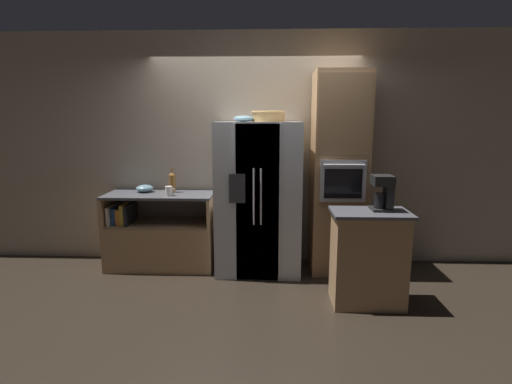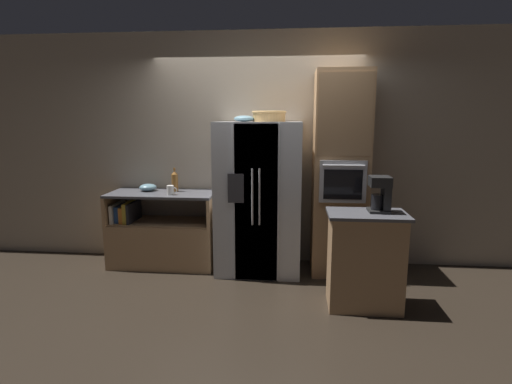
{
  "view_description": "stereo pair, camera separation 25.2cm",
  "coord_description": "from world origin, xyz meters",
  "px_view_note": "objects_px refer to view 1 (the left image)",
  "views": [
    {
      "loc": [
        0.2,
        -4.45,
        1.78
      ],
      "look_at": [
        0.03,
        -0.01,
        0.96
      ],
      "focal_mm": 28.0,
      "sensor_mm": 36.0,
      "label": 1
    },
    {
      "loc": [
        0.45,
        -4.43,
        1.78
      ],
      "look_at": [
        0.03,
        -0.01,
        0.96
      ],
      "focal_mm": 28.0,
      "sensor_mm": 36.0,
      "label": 2
    }
  ],
  "objects_px": {
    "fruit_bowl": "(244,119)",
    "coffee_maker": "(384,191)",
    "mug": "(169,191)",
    "mixing_bowl": "(145,188)",
    "refrigerator": "(259,198)",
    "wicker_basket": "(269,116)",
    "wall_oven": "(338,174)",
    "bottle_tall": "(172,182)"
  },
  "relations": [
    {
      "from": "refrigerator",
      "to": "wicker_basket",
      "type": "bearing_deg",
      "value": 23.87
    },
    {
      "from": "mug",
      "to": "coffee_maker",
      "type": "relative_size",
      "value": 0.36
    },
    {
      "from": "wall_oven",
      "to": "bottle_tall",
      "type": "distance_m",
      "value": 1.97
    },
    {
      "from": "wall_oven",
      "to": "wicker_basket",
      "type": "relative_size",
      "value": 5.94
    },
    {
      "from": "wall_oven",
      "to": "bottle_tall",
      "type": "height_order",
      "value": "wall_oven"
    },
    {
      "from": "bottle_tall",
      "to": "mixing_bowl",
      "type": "relative_size",
      "value": 1.41
    },
    {
      "from": "fruit_bowl",
      "to": "coffee_maker",
      "type": "xyz_separation_m",
      "value": [
        1.38,
        -0.78,
        -0.67
      ]
    },
    {
      "from": "wicker_basket",
      "to": "fruit_bowl",
      "type": "xyz_separation_m",
      "value": [
        -0.28,
        -0.06,
        -0.03
      ]
    },
    {
      "from": "refrigerator",
      "to": "wicker_basket",
      "type": "relative_size",
      "value": 4.51
    },
    {
      "from": "refrigerator",
      "to": "bottle_tall",
      "type": "relative_size",
      "value": 6.02
    },
    {
      "from": "fruit_bowl",
      "to": "coffee_maker",
      "type": "distance_m",
      "value": 1.72
    },
    {
      "from": "fruit_bowl",
      "to": "mixing_bowl",
      "type": "bearing_deg",
      "value": 171.65
    },
    {
      "from": "mixing_bowl",
      "to": "coffee_maker",
      "type": "distance_m",
      "value": 2.77
    },
    {
      "from": "fruit_bowl",
      "to": "wicker_basket",
      "type": "bearing_deg",
      "value": 13.17
    },
    {
      "from": "mug",
      "to": "fruit_bowl",
      "type": "bearing_deg",
      "value": 2.68
    },
    {
      "from": "fruit_bowl",
      "to": "bottle_tall",
      "type": "bearing_deg",
      "value": 168.35
    },
    {
      "from": "wall_oven",
      "to": "fruit_bowl",
      "type": "height_order",
      "value": "wall_oven"
    },
    {
      "from": "refrigerator",
      "to": "mixing_bowl",
      "type": "xyz_separation_m",
      "value": [
        -1.38,
        0.16,
        0.08
      ]
    },
    {
      "from": "mug",
      "to": "mixing_bowl",
      "type": "relative_size",
      "value": 0.58
    },
    {
      "from": "wicker_basket",
      "to": "coffee_maker",
      "type": "bearing_deg",
      "value": -37.61
    },
    {
      "from": "mug",
      "to": "wicker_basket",
      "type": "bearing_deg",
      "value": 5.27
    },
    {
      "from": "refrigerator",
      "to": "fruit_bowl",
      "type": "bearing_deg",
      "value": -174.5
    },
    {
      "from": "fruit_bowl",
      "to": "bottle_tall",
      "type": "distance_m",
      "value": 1.16
    },
    {
      "from": "wall_oven",
      "to": "wicker_basket",
      "type": "xyz_separation_m",
      "value": [
        -0.81,
        -0.01,
        0.66
      ]
    },
    {
      "from": "coffee_maker",
      "to": "mixing_bowl",
      "type": "bearing_deg",
      "value": 159.67
    },
    {
      "from": "bottle_tall",
      "to": "mug",
      "type": "relative_size",
      "value": 2.42
    },
    {
      "from": "refrigerator",
      "to": "wall_oven",
      "type": "xyz_separation_m",
      "value": [
        0.92,
        0.06,
        0.28
      ]
    },
    {
      "from": "refrigerator",
      "to": "coffee_maker",
      "type": "relative_size",
      "value": 5.22
    },
    {
      "from": "bottle_tall",
      "to": "mug",
      "type": "distance_m",
      "value": 0.23
    },
    {
      "from": "wicker_basket",
      "to": "mug",
      "type": "distance_m",
      "value": 1.43
    },
    {
      "from": "wall_oven",
      "to": "mixing_bowl",
      "type": "xyz_separation_m",
      "value": [
        -2.3,
        0.1,
        -0.2
      ]
    },
    {
      "from": "wicker_basket",
      "to": "mug",
      "type": "xyz_separation_m",
      "value": [
        -1.14,
        -0.11,
        -0.85
      ]
    },
    {
      "from": "bottle_tall",
      "to": "fruit_bowl",
      "type": "bearing_deg",
      "value": -11.65
    },
    {
      "from": "bottle_tall",
      "to": "coffee_maker",
      "type": "bearing_deg",
      "value": -23.14
    },
    {
      "from": "coffee_maker",
      "to": "bottle_tall",
      "type": "bearing_deg",
      "value": 156.86
    },
    {
      "from": "mug",
      "to": "coffee_maker",
      "type": "bearing_deg",
      "value": -18.32
    },
    {
      "from": "bottle_tall",
      "to": "refrigerator",
      "type": "bearing_deg",
      "value": -8.97
    },
    {
      "from": "refrigerator",
      "to": "coffee_maker",
      "type": "distance_m",
      "value": 1.47
    },
    {
      "from": "bottle_tall",
      "to": "mug",
      "type": "bearing_deg",
      "value": -86.32
    },
    {
      "from": "wall_oven",
      "to": "wicker_basket",
      "type": "bearing_deg",
      "value": -179.13
    },
    {
      "from": "refrigerator",
      "to": "wicker_basket",
      "type": "distance_m",
      "value": 0.94
    },
    {
      "from": "coffee_maker",
      "to": "refrigerator",
      "type": "bearing_deg",
      "value": 146.58
    }
  ]
}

